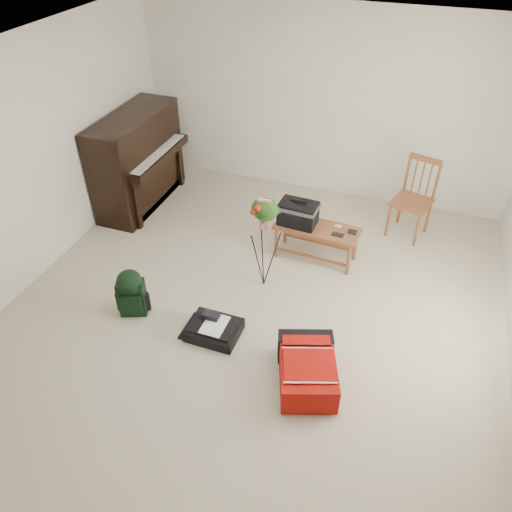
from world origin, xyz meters
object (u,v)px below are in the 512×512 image
at_px(piano, 138,162).
at_px(bench, 304,218).
at_px(red_suitcase, 309,366).
at_px(flower_stand, 264,244).
at_px(black_duffel, 214,329).
at_px(dining_chair, 412,199).
at_px(green_backpack, 131,291).

height_order(piano, bench, piano).
relative_size(piano, bench, 1.51).
bearing_deg(piano, red_suitcase, -36.83).
bearing_deg(flower_stand, red_suitcase, -54.28).
bearing_deg(black_duffel, dining_chair, 57.35).
distance_m(bench, red_suitcase, 1.87).
xyz_separation_m(dining_chair, black_duffel, (-1.60, -2.46, -0.41)).
distance_m(piano, red_suitcase, 3.71).
xyz_separation_m(dining_chair, green_backpack, (-2.51, -2.44, -0.19)).
relative_size(red_suitcase, green_backpack, 1.59).
height_order(piano, dining_chair, piano).
distance_m(bench, green_backpack, 2.08).
bearing_deg(bench, black_duffel, -103.52).
bearing_deg(bench, dining_chair, 42.63).
height_order(red_suitcase, green_backpack, green_backpack).
xyz_separation_m(red_suitcase, black_duffel, (-1.02, 0.21, -0.09)).
relative_size(dining_chair, black_duffel, 1.96).
xyz_separation_m(red_suitcase, green_backpack, (-1.93, 0.22, 0.13)).
bearing_deg(red_suitcase, bench, 88.24).
xyz_separation_m(piano, green_backpack, (1.02, -1.99, -0.30)).
relative_size(piano, red_suitcase, 1.75).
xyz_separation_m(bench, dining_chair, (1.13, 0.92, -0.04)).
height_order(piano, flower_stand, piano).
relative_size(bench, red_suitcase, 1.16).
bearing_deg(red_suitcase, piano, 124.08).
relative_size(bench, flower_stand, 0.87).
bearing_deg(bench, piano, 172.68).
height_order(dining_chair, green_backpack, dining_chair).
bearing_deg(dining_chair, red_suitcase, -86.07).
distance_m(red_suitcase, black_duffel, 1.04).
bearing_deg(red_suitcase, dining_chair, 58.63).
bearing_deg(dining_chair, green_backpack, -119.55).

